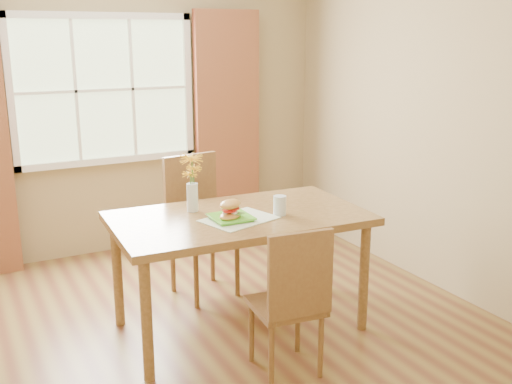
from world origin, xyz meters
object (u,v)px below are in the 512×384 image
object	(u,v)px
flower_vase	(192,177)
dining_table	(239,227)
water_glass	(280,206)
croissant_sandwich	(231,210)
chair_near	(292,296)
chair_far	(197,218)

from	to	relation	value
flower_vase	dining_table	bearing A→B (deg)	-42.67
water_glass	flower_vase	distance (m)	0.62
croissant_sandwich	water_glass	distance (m)	0.36
flower_vase	chair_near	bearing A→B (deg)	-75.82
water_glass	flower_vase	xyz separation A→B (m)	(-0.48, 0.35, 0.18)
chair_near	water_glass	xyz separation A→B (m)	(0.25, 0.58, 0.36)
chair_near	croissant_sandwich	distance (m)	0.71
chair_near	croissant_sandwich	bearing A→B (deg)	106.54
chair_far	croissant_sandwich	world-z (taller)	chair_far
chair_near	water_glass	size ratio (longest dim) A/B	7.24
croissant_sandwich	dining_table	bearing A→B (deg)	15.04
chair_far	flower_vase	bearing A→B (deg)	-122.97
dining_table	chair_far	distance (m)	0.73
croissant_sandwich	water_glass	xyz separation A→B (m)	(0.36, -0.01, -0.02)
chair_far	croissant_sandwich	distance (m)	0.89
dining_table	water_glass	bearing A→B (deg)	-24.88
dining_table	flower_vase	bearing A→B (deg)	140.09
water_glass	dining_table	bearing A→B (deg)	152.36
flower_vase	chair_far	bearing A→B (deg)	64.96
chair_far	water_glass	xyz separation A→B (m)	(0.25, -0.84, 0.28)
dining_table	croissant_sandwich	world-z (taller)	croissant_sandwich
dining_table	croissant_sandwich	size ratio (longest dim) A/B	8.25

